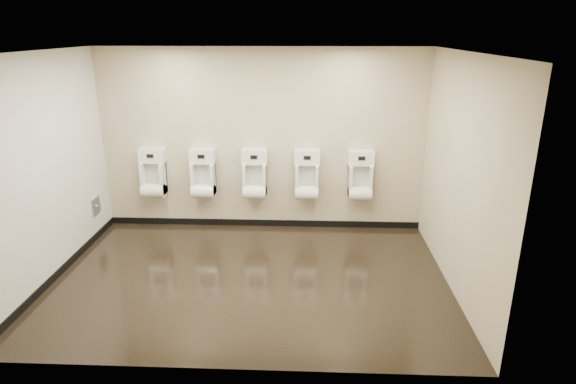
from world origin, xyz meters
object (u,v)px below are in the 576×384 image
Objects in this scene: access_panel at (96,206)px; urinal_4 at (360,179)px; urinal_3 at (307,178)px; urinal_2 at (255,178)px; urinal_1 at (203,177)px; urinal_0 at (153,176)px.

access_panel is 0.33× the size of urinal_4.
urinal_3 is 0.82m from urinal_4.
urinal_3 is at bearing 0.00° from urinal_2.
urinal_1 is 1.00× the size of urinal_4.
urinal_0 is at bearing 180.00° from urinal_1.
urinal_0 is (0.78, 0.42, 0.35)m from access_panel.
urinal_1 is at bearing 14.90° from access_panel.
urinal_3 and urinal_4 have the same top height.
urinal_2 is at bearing 180.00° from urinal_4.
urinal_0 is at bearing 180.00° from urinal_4.
urinal_3 is at bearing 0.00° from urinal_1.
urinal_2 is (0.81, 0.00, 0.00)m from urinal_1.
access_panel is 3.23m from urinal_3.
urinal_1 is at bearing 0.00° from urinal_0.
urinal_1 is (1.57, 0.42, 0.35)m from access_panel.
urinal_4 is (1.63, 0.00, 0.00)m from urinal_2.
access_panel is 0.33× the size of urinal_0.
urinal_2 is 1.63m from urinal_4.
urinal_2 and urinal_4 have the same top height.
access_panel is at bearing -174.05° from urinal_4.
urinal_2 is 0.81m from urinal_3.
access_panel is at bearing -170.04° from urinal_2.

